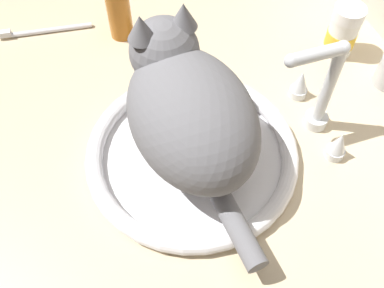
{
  "coord_description": "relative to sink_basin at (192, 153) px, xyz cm",
  "views": [
    {
      "loc": [
        40.01,
        -18.07,
        66.03
      ],
      "look_at": [
        1.82,
        -5.49,
        7.0
      ],
      "focal_mm": 41.85,
      "sensor_mm": 36.0,
      "label": 1
    }
  ],
  "objects": [
    {
      "name": "pill_bottle",
      "position": [
        -15.02,
        35.14,
        3.59
      ],
      "size": [
        5.84,
        5.84,
        10.39
      ],
      "color": "white",
      "rests_on": "countertop"
    },
    {
      "name": "toothbrush",
      "position": [
        -38.36,
        -19.38,
        -0.62
      ],
      "size": [
        3.39,
        18.73,
        1.7
      ],
      "color": "silver",
      "rests_on": "countertop"
    },
    {
      "name": "faucet",
      "position": [
        0.0,
        21.9,
        6.32
      ],
      "size": [
        17.15,
        11.2,
        19.1
      ],
      "color": "silver",
      "rests_on": "countertop"
    },
    {
      "name": "countertop",
      "position": [
        -1.82,
        5.49,
        -2.73
      ],
      "size": [
        101.55,
        80.43,
        3.0
      ],
      "primitive_type": "cube",
      "color": "#CCB793",
      "rests_on": "ground"
    },
    {
      "name": "amber_bottle",
      "position": [
        -32.95,
        -4.14,
        4.87
      ],
      "size": [
        4.64,
        4.64,
        12.93
      ],
      "color": "#B2661E",
      "rests_on": "countertop"
    },
    {
      "name": "sink_basin",
      "position": [
        0.0,
        0.0,
        0.0
      ],
      "size": [
        34.97,
        34.97,
        2.78
      ],
      "color": "white",
      "rests_on": "countertop"
    },
    {
      "name": "cat",
      "position": [
        -1.94,
        -0.19,
        10.16
      ],
      "size": [
        38.41,
        20.69,
        20.0
      ],
      "color": "slate",
      "rests_on": "sink_basin"
    }
  ]
}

